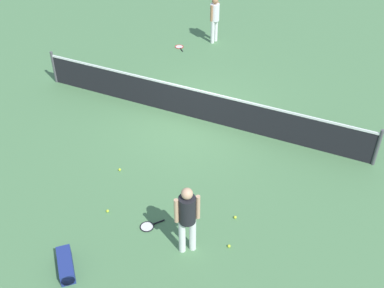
# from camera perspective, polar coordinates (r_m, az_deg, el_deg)

# --- Properties ---
(ground_plane) EXTENTS (40.00, 40.00, 0.00)m
(ground_plane) POSITION_cam_1_polar(r_m,az_deg,el_deg) (13.69, 0.39, 3.20)
(ground_plane) COLOR #4C7A4C
(court_net) EXTENTS (10.09, 0.09, 1.07)m
(court_net) POSITION_cam_1_polar(r_m,az_deg,el_deg) (13.42, 0.40, 4.97)
(court_net) COLOR #4C4C51
(court_net) RESTS_ON ground_plane
(player_near_side) EXTENTS (0.48, 0.48, 1.70)m
(player_near_side) POSITION_cam_1_polar(r_m,az_deg,el_deg) (9.27, -0.59, -8.65)
(player_near_side) COLOR white
(player_near_side) RESTS_ON ground_plane
(player_far_side) EXTENTS (0.40, 0.53, 1.70)m
(player_far_side) POSITION_cam_1_polar(r_m,az_deg,el_deg) (17.82, 2.77, 15.26)
(player_far_side) COLOR white
(player_far_side) RESTS_ON ground_plane
(tennis_racket_near_player) EXTENTS (0.49, 0.57, 0.03)m
(tennis_racket_near_player) POSITION_cam_1_polar(r_m,az_deg,el_deg) (10.47, -5.36, -9.92)
(tennis_racket_near_player) COLOR black
(tennis_racket_near_player) RESTS_ON ground_plane
(tennis_racket_far_player) EXTENTS (0.53, 0.54, 0.03)m
(tennis_racket_far_player) POSITION_cam_1_polar(r_m,az_deg,el_deg) (17.77, -1.54, 11.71)
(tennis_racket_far_player) COLOR red
(tennis_racket_far_player) RESTS_ON ground_plane
(tennis_ball_near_player) EXTENTS (0.07, 0.07, 0.07)m
(tennis_ball_near_player) POSITION_cam_1_polar(r_m,az_deg,el_deg) (10.89, -10.23, -8.02)
(tennis_ball_near_player) COLOR #C6E033
(tennis_ball_near_player) RESTS_ON ground_plane
(tennis_ball_by_net) EXTENTS (0.07, 0.07, 0.07)m
(tennis_ball_by_net) POSITION_cam_1_polar(r_m,az_deg,el_deg) (11.92, -8.79, -3.10)
(tennis_ball_by_net) COLOR #C6E033
(tennis_ball_by_net) RESTS_ON ground_plane
(tennis_ball_midcourt) EXTENTS (0.07, 0.07, 0.07)m
(tennis_ball_midcourt) POSITION_cam_1_polar(r_m,az_deg,el_deg) (10.63, 5.27, -8.86)
(tennis_ball_midcourt) COLOR #C6E033
(tennis_ball_midcourt) RESTS_ON ground_plane
(tennis_ball_baseline) EXTENTS (0.07, 0.07, 0.07)m
(tennis_ball_baseline) POSITION_cam_1_polar(r_m,az_deg,el_deg) (10.06, 4.52, -12.27)
(tennis_ball_baseline) COLOR #C6E033
(tennis_ball_baseline) RESTS_ON ground_plane
(equipment_bag) EXTENTS (0.75, 0.77, 0.28)m
(equipment_bag) POSITION_cam_1_polar(r_m,az_deg,el_deg) (9.88, -15.08, -14.18)
(equipment_bag) COLOR navy
(equipment_bag) RESTS_ON ground_plane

